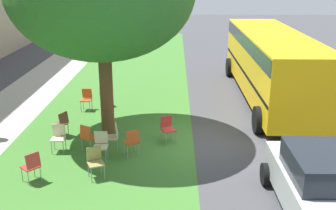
{
  "coord_description": "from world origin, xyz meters",
  "views": [
    {
      "loc": [
        -12.3,
        0.82,
        5.45
      ],
      "look_at": [
        0.16,
        1.04,
        1.27
      ],
      "focal_mm": 43.44,
      "sensor_mm": 36.0,
      "label": 1
    }
  ],
  "objects_px": {
    "chair_9": "(105,94)",
    "school_bus": "(272,60)",
    "chair_7": "(86,98)",
    "chair_8": "(113,135)",
    "parked_car": "(319,184)",
    "chair_5": "(62,122)",
    "chair_0": "(32,165)",
    "chair_3": "(132,141)",
    "chair_2": "(58,136)",
    "chair_1": "(95,160)",
    "chair_4": "(101,144)",
    "chair_6": "(88,136)",
    "chair_10": "(168,127)"
  },
  "relations": [
    {
      "from": "chair_8",
      "to": "parked_car",
      "type": "distance_m",
      "value": 6.29
    },
    {
      "from": "chair_10",
      "to": "school_bus",
      "type": "xyz_separation_m",
      "value": [
        4.84,
        -4.4,
        1.24
      ]
    },
    {
      "from": "school_bus",
      "to": "chair_2",
      "type": "bearing_deg",
      "value": 125.78
    },
    {
      "from": "chair_5",
      "to": "chair_9",
      "type": "relative_size",
      "value": 1.0
    },
    {
      "from": "chair_2",
      "to": "chair_8",
      "type": "bearing_deg",
      "value": -86.8
    },
    {
      "from": "chair_0",
      "to": "parked_car",
      "type": "height_order",
      "value": "parked_car"
    },
    {
      "from": "chair_2",
      "to": "chair_8",
      "type": "distance_m",
      "value": 1.71
    },
    {
      "from": "chair_10",
      "to": "parked_car",
      "type": "height_order",
      "value": "parked_car"
    },
    {
      "from": "chair_0",
      "to": "chair_3",
      "type": "height_order",
      "value": "same"
    },
    {
      "from": "chair_1",
      "to": "chair_2",
      "type": "xyz_separation_m",
      "value": [
        1.69,
        1.47,
        0.0
      ]
    },
    {
      "from": "chair_1",
      "to": "chair_2",
      "type": "distance_m",
      "value": 2.24
    },
    {
      "from": "school_bus",
      "to": "chair_9",
      "type": "bearing_deg",
      "value": 99.73
    },
    {
      "from": "chair_8",
      "to": "chair_9",
      "type": "distance_m",
      "value": 4.42
    },
    {
      "from": "chair_3",
      "to": "parked_car",
      "type": "relative_size",
      "value": 0.24
    },
    {
      "from": "chair_0",
      "to": "chair_3",
      "type": "bearing_deg",
      "value": -56.34
    },
    {
      "from": "chair_4",
      "to": "school_bus",
      "type": "relative_size",
      "value": 0.08
    },
    {
      "from": "chair_4",
      "to": "chair_9",
      "type": "xyz_separation_m",
      "value": [
        4.99,
        0.7,
        0.0
      ]
    },
    {
      "from": "chair_6",
      "to": "chair_9",
      "type": "distance_m",
      "value": 4.41
    },
    {
      "from": "parked_car",
      "to": "school_bus",
      "type": "distance_m",
      "value": 9.15
    },
    {
      "from": "chair_6",
      "to": "chair_8",
      "type": "relative_size",
      "value": 1.0
    },
    {
      "from": "chair_7",
      "to": "chair_8",
      "type": "bearing_deg",
      "value": -156.74
    },
    {
      "from": "chair_0",
      "to": "chair_7",
      "type": "bearing_deg",
      "value": -2.16
    },
    {
      "from": "chair_7",
      "to": "parked_car",
      "type": "xyz_separation_m",
      "value": [
        -7.38,
        -6.85,
        0.32
      ]
    },
    {
      "from": "chair_9",
      "to": "parked_car",
      "type": "distance_m",
      "value": 9.99
    },
    {
      "from": "chair_0",
      "to": "chair_2",
      "type": "relative_size",
      "value": 1.0
    },
    {
      "from": "chair_2",
      "to": "chair_5",
      "type": "distance_m",
      "value": 1.18
    },
    {
      "from": "chair_9",
      "to": "parked_car",
      "type": "relative_size",
      "value": 0.24
    },
    {
      "from": "chair_0",
      "to": "chair_10",
      "type": "distance_m",
      "value": 4.52
    },
    {
      "from": "chair_0",
      "to": "school_bus",
      "type": "bearing_deg",
      "value": -46.25
    },
    {
      "from": "chair_10",
      "to": "school_bus",
      "type": "relative_size",
      "value": 0.08
    },
    {
      "from": "chair_0",
      "to": "chair_7",
      "type": "relative_size",
      "value": 1.0
    },
    {
      "from": "chair_9",
      "to": "school_bus",
      "type": "distance_m",
      "value": 7.27
    },
    {
      "from": "chair_9",
      "to": "chair_7",
      "type": "bearing_deg",
      "value": 124.79
    },
    {
      "from": "chair_5",
      "to": "chair_6",
      "type": "distance_m",
      "value": 1.62
    },
    {
      "from": "school_bus",
      "to": "chair_8",
      "type": "bearing_deg",
      "value": 132.23
    },
    {
      "from": "chair_0",
      "to": "chair_6",
      "type": "height_order",
      "value": "same"
    },
    {
      "from": "chair_9",
      "to": "parked_car",
      "type": "bearing_deg",
      "value": -141.8
    },
    {
      "from": "chair_1",
      "to": "school_bus",
      "type": "xyz_separation_m",
      "value": [
        7.31,
        -6.33,
        1.24
      ]
    },
    {
      "from": "chair_1",
      "to": "chair_0",
      "type": "bearing_deg",
      "value": 100.95
    },
    {
      "from": "chair_5",
      "to": "school_bus",
      "type": "distance_m",
      "value": 9.25
    },
    {
      "from": "chair_3",
      "to": "chair_6",
      "type": "height_order",
      "value": "same"
    },
    {
      "from": "chair_4",
      "to": "chair_8",
      "type": "bearing_deg",
      "value": -22.41
    },
    {
      "from": "chair_1",
      "to": "chair_8",
      "type": "distance_m",
      "value": 1.8
    },
    {
      "from": "chair_7",
      "to": "chair_10",
      "type": "relative_size",
      "value": 1.0
    },
    {
      "from": "chair_7",
      "to": "chair_8",
      "type": "relative_size",
      "value": 1.0
    },
    {
      "from": "parked_car",
      "to": "chair_5",
      "type": "bearing_deg",
      "value": 57.12
    },
    {
      "from": "chair_8",
      "to": "chair_7",
      "type": "bearing_deg",
      "value": 23.26
    },
    {
      "from": "chair_2",
      "to": "parked_car",
      "type": "height_order",
      "value": "parked_car"
    },
    {
      "from": "chair_1",
      "to": "chair_6",
      "type": "relative_size",
      "value": 1.0
    },
    {
      "from": "parked_car",
      "to": "chair_2",
      "type": "bearing_deg",
      "value": 63.54
    }
  ]
}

